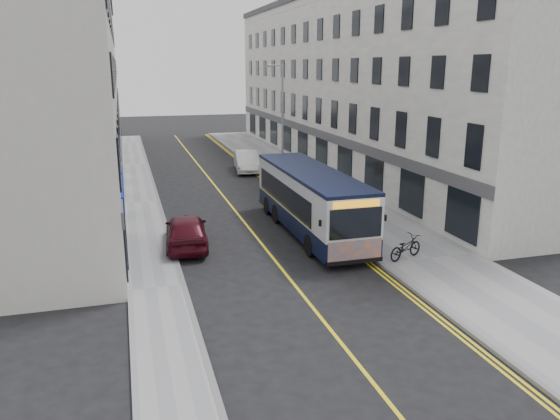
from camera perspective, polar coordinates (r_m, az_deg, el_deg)
ground at (r=22.44m, az=-0.13°, el=-5.78°), size 140.00×140.00×0.00m
pavement_east at (r=35.24m, az=4.30°, el=1.98°), size 4.50×64.00×0.12m
pavement_west at (r=33.14m, az=-14.28°, el=0.72°), size 2.00×64.00×0.12m
kerb_east at (r=34.53m, az=0.79°, el=1.76°), size 0.18×64.00×0.13m
kerb_west at (r=33.18m, az=-12.56°, el=0.85°), size 0.18×64.00×0.13m
road_centre_line at (r=33.64m, az=-5.75°, el=1.22°), size 0.12×64.00×0.01m
road_dbl_yellow_inner at (r=34.42m, az=0.07°, el=1.62°), size 0.10×64.00×0.01m
road_dbl_yellow_outer at (r=34.48m, az=0.39°, el=1.64°), size 0.10×64.00×0.01m
terrace_east at (r=44.67m, az=6.86°, el=13.00°), size 6.00×46.00×13.00m
terrace_west at (r=41.33m, az=-21.02°, el=11.99°), size 6.00×46.00×13.00m
streetlamp at (r=35.77m, az=0.14°, el=9.24°), size 1.32×0.18×8.00m
city_bus at (r=26.24m, az=3.21°, el=1.16°), size 2.50×10.69×3.10m
bicycle at (r=23.27m, az=12.98°, el=-3.81°), size 1.98×1.33×0.98m
pedestrian_near at (r=36.44m, az=2.74°, el=3.98°), size 0.74×0.57×1.80m
pedestrian_far at (r=34.82m, az=2.68°, el=3.36°), size 1.01×0.94×1.67m
car_white at (r=42.00m, az=-3.52°, el=5.11°), size 2.26×4.95×1.57m
car_maroon at (r=24.75m, az=-9.77°, el=-2.12°), size 2.20×4.66×1.54m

